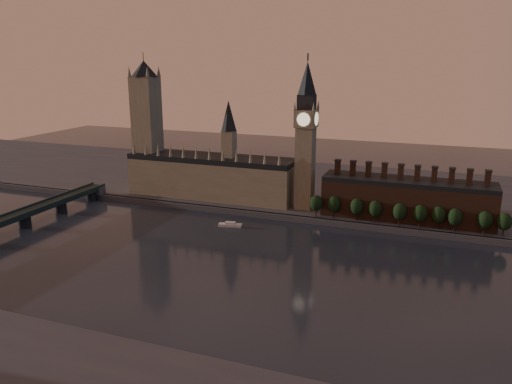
{
  "coord_description": "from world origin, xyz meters",
  "views": [
    {
      "loc": [
        97.15,
        -222.15,
        108.24
      ],
      "look_at": [
        -6.17,
        55.0,
        28.25
      ],
      "focal_mm": 35.0,
      "sensor_mm": 36.0,
      "label": 1
    }
  ],
  "objects_px": {
    "big_ben": "(306,135)",
    "river_boat": "(230,225)",
    "victoria_tower": "(147,122)",
    "westminster_bridge": "(0,225)"
  },
  "relations": [
    {
      "from": "victoria_tower",
      "to": "river_boat",
      "type": "xyz_separation_m",
      "value": [
        91.84,
        -50.0,
        -57.9
      ]
    },
    {
      "from": "westminster_bridge",
      "to": "river_boat",
      "type": "xyz_separation_m",
      "value": [
        126.84,
        67.69,
        -6.25
      ]
    },
    {
      "from": "victoria_tower",
      "to": "river_boat",
      "type": "bearing_deg",
      "value": -28.57
    },
    {
      "from": "victoria_tower",
      "to": "river_boat",
      "type": "relative_size",
      "value": 6.73
    },
    {
      "from": "victoria_tower",
      "to": "westminster_bridge",
      "type": "xyz_separation_m",
      "value": [
        -35.0,
        -117.7,
        -51.65
      ]
    },
    {
      "from": "river_boat",
      "to": "westminster_bridge",
      "type": "bearing_deg",
      "value": -162.49
    },
    {
      "from": "victoria_tower",
      "to": "westminster_bridge",
      "type": "height_order",
      "value": "victoria_tower"
    },
    {
      "from": "victoria_tower",
      "to": "river_boat",
      "type": "height_order",
      "value": "victoria_tower"
    },
    {
      "from": "victoria_tower",
      "to": "big_ben",
      "type": "bearing_deg",
      "value": -2.2
    },
    {
      "from": "big_ben",
      "to": "river_boat",
      "type": "distance_m",
      "value": 81.1
    }
  ]
}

